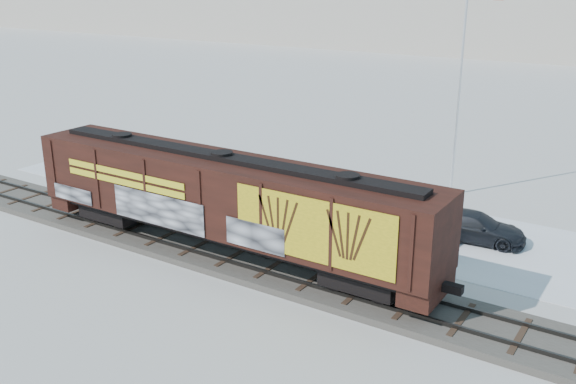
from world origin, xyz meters
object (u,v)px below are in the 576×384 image
Objects in this scene: car_silver at (272,181)px; car_white at (397,223)px; flagpole at (459,119)px; hopper_railcar at (223,197)px; car_dark at (475,227)px.

car_silver is 8.94m from car_white.
hopper_railcar is at bearing -111.53° from flagpole.
hopper_railcar reaches higher than car_white.
car_silver is at bearing 111.29° from hopper_railcar.
flagpole is at bearing 5.14° from car_white.
flagpole is 2.69× the size of car_silver.
car_white is (8.63, -2.31, 0.06)m from car_silver.
car_silver is at bearing 82.19° from car_dark.
car_dark is (11.72, -0.50, -0.07)m from car_silver.
car_silver is 0.95× the size of car_dark.
car_white is at bearing 48.47° from hopper_railcar.
hopper_railcar is 3.98× the size of car_white.
car_white is at bearing 115.13° from car_dark.
car_silver is (-3.27, 8.38, -2.07)m from hopper_railcar.
flagpole is 10.80m from car_silver.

